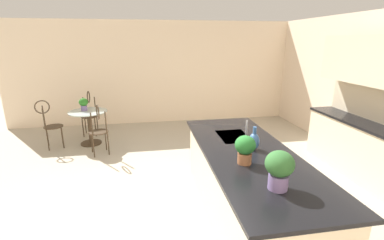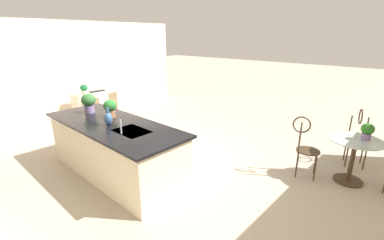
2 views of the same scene
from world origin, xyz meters
name	(u,v)px [view 1 (image 1 of 2)]	position (x,y,z in m)	size (l,w,h in m)	color
ground_plane	(176,210)	(0.00, 0.00, 0.00)	(40.00, 40.00, 0.00)	#B2A893
wall_left_window	(157,73)	(-4.26, 0.00, 1.35)	(0.12, 7.80, 2.70)	beige
kitchen_island	(246,185)	(0.30, 0.85, 0.46)	(2.80, 1.06, 0.92)	beige
back_counter_run	(369,149)	(-0.40, 3.21, 0.49)	(2.44, 0.64, 1.52)	beige
bistro_table	(89,124)	(-2.76, -1.57, 0.45)	(0.80, 0.80, 0.74)	#3D2D1E
chair_near_window	(50,122)	(-2.66, -2.33, 0.57)	(0.48, 0.52, 1.04)	#3D2D1E
chair_by_island	(89,111)	(-3.44, -1.68, 0.57)	(0.48, 0.38, 1.04)	#3D2D1E
chair_toward_desk	(99,127)	(-2.11, -1.27, 0.57)	(0.52, 0.48, 1.04)	#3D2D1E
sink_faucet	(247,128)	(-0.25, 1.03, 1.03)	(0.02, 0.02, 0.22)	#B2B5BA
potted_plant_on_table	(84,103)	(-2.87, -1.66, 0.89)	(0.19, 0.19, 0.27)	#7A669E
potted_plant_counter_far	(279,168)	(1.15, 0.80, 1.13)	(0.26, 0.26, 0.36)	#7A669E
potted_plant_counter_near	(245,148)	(0.60, 0.69, 1.10)	(0.22, 0.22, 0.31)	#9E603D
vase_on_counter	(254,141)	(0.25, 0.94, 1.03)	(0.13, 0.13, 0.29)	#386099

